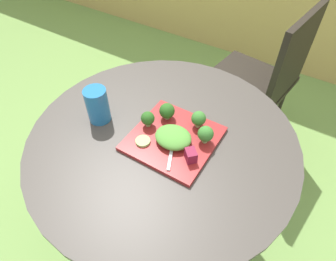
{
  "coord_description": "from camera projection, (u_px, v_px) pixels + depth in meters",
  "views": [
    {
      "loc": [
        0.36,
        -0.55,
        1.48
      ],
      "look_at": [
        0.02,
        0.0,
        0.78
      ],
      "focal_mm": 31.27,
      "sensor_mm": 36.0,
      "label": 1
    }
  ],
  "objects": [
    {
      "name": "ground_plane",
      "position": [
        165.0,
        231.0,
        1.53
      ],
      "size": [
        12.0,
        12.0,
        0.0
      ],
      "primitive_type": "plane",
      "color": "#70994C"
    },
    {
      "name": "lettuce_mound",
      "position": [
        173.0,
        137.0,
        0.94
      ],
      "size": [
        0.12,
        0.1,
        0.04
      ],
      "primitive_type": "ellipsoid",
      "color": "#519338",
      "rests_on": "salad_plate"
    },
    {
      "name": "salad_plate",
      "position": [
        173.0,
        138.0,
        0.97
      ],
      "size": [
        0.27,
        0.27,
        0.01
      ],
      "primitive_type": "cube",
      "color": "maroon",
      "rests_on": "patio_table"
    },
    {
      "name": "broccoli_floret_1",
      "position": [
        148.0,
        118.0,
        0.98
      ],
      "size": [
        0.05,
        0.05,
        0.06
      ],
      "color": "#99B770",
      "rests_on": "salad_plate"
    },
    {
      "name": "fork",
      "position": [
        172.0,
        147.0,
        0.94
      ],
      "size": [
        0.08,
        0.15,
        0.0
      ],
      "color": "silver",
      "rests_on": "salad_plate"
    },
    {
      "name": "broccoli_floret_2",
      "position": [
        206.0,
        134.0,
        0.93
      ],
      "size": [
        0.05,
        0.05,
        0.06
      ],
      "color": "#99B770",
      "rests_on": "salad_plate"
    },
    {
      "name": "broccoli_floret_3",
      "position": [
        167.0,
        111.0,
        1.01
      ],
      "size": [
        0.05,
        0.05,
        0.06
      ],
      "color": "#99B770",
      "rests_on": "salad_plate"
    },
    {
      "name": "patio_table",
      "position": [
        164.0,
        180.0,
        1.18
      ],
      "size": [
        0.92,
        0.92,
        0.74
      ],
      "color": "#423D38",
      "rests_on": "ground_plane"
    },
    {
      "name": "cucumber_slice_0",
      "position": [
        143.0,
        141.0,
        0.95
      ],
      "size": [
        0.05,
        0.05,
        0.01
      ],
      "primitive_type": "cylinder",
      "color": "#8EB766",
      "rests_on": "salad_plate"
    },
    {
      "name": "drinking_glass",
      "position": [
        98.0,
        107.0,
        1.01
      ],
      "size": [
        0.08,
        0.08,
        0.13
      ],
      "color": "#236BA8",
      "rests_on": "patio_table"
    },
    {
      "name": "beet_chunk_0",
      "position": [
        191.0,
        155.0,
        0.89
      ],
      "size": [
        0.05,
        0.05,
        0.04
      ],
      "primitive_type": "cube",
      "rotation": [
        0.0,
        0.0,
        2.37
      ],
      "color": "maroon",
      "rests_on": "salad_plate"
    },
    {
      "name": "broccoli_floret_0",
      "position": [
        199.0,
        119.0,
        0.98
      ],
      "size": [
        0.05,
        0.05,
        0.06
      ],
      "color": "#99B770",
      "rests_on": "salad_plate"
    },
    {
      "name": "patio_chair",
      "position": [
        265.0,
        75.0,
        1.58
      ],
      "size": [
        0.5,
        0.5,
        0.9
      ],
      "color": "black",
      "rests_on": "ground_plane"
    }
  ]
}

